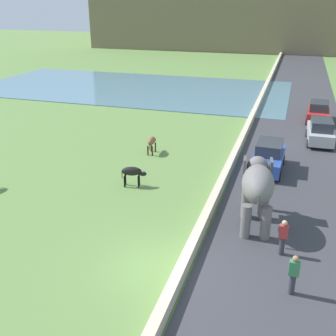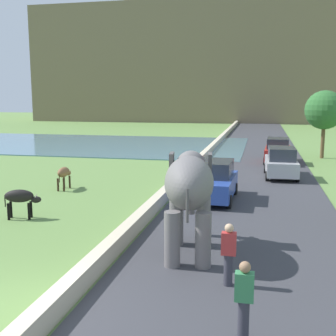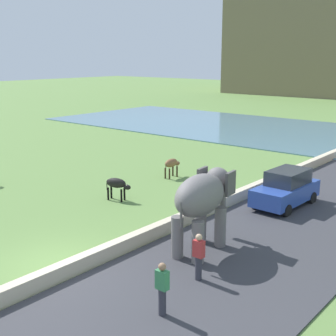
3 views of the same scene
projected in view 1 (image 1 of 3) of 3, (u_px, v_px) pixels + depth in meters
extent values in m
plane|color=#608442|center=(153.00, 267.00, 15.85)|extent=(220.00, 220.00, 0.00)
cube|color=#38383D|center=(297.00, 131.00, 32.05)|extent=(7.00, 120.00, 0.06)
cube|color=beige|center=(245.00, 131.00, 31.25)|extent=(0.40, 110.00, 0.54)
cube|color=slate|center=(131.00, 88.00, 47.65)|extent=(36.00, 18.00, 0.08)
ellipsoid|color=slate|center=(258.00, 184.00, 17.65)|extent=(1.74, 2.86, 1.50)
cylinder|color=slate|center=(246.00, 203.00, 19.07)|extent=(0.44, 0.44, 1.60)
cylinder|color=slate|center=(264.00, 205.00, 18.93)|extent=(0.44, 0.44, 1.60)
cylinder|color=slate|center=(246.00, 222.00, 17.47)|extent=(0.44, 0.44, 1.60)
cylinder|color=slate|center=(266.00, 224.00, 17.34)|extent=(0.44, 0.44, 1.60)
ellipsoid|color=slate|center=(257.00, 168.00, 18.86)|extent=(1.11, 1.02, 1.10)
cube|color=#504C4C|center=(244.00, 167.00, 18.82)|extent=(0.21, 0.71, 0.90)
cube|color=#504C4C|center=(271.00, 169.00, 18.63)|extent=(0.21, 0.71, 0.90)
cylinder|color=slate|center=(256.00, 181.00, 19.63)|extent=(0.28, 0.28, 1.50)
cone|color=silver|center=(252.00, 172.00, 19.44)|extent=(0.19, 0.57, 0.17)
cone|color=silver|center=(261.00, 173.00, 19.36)|extent=(0.19, 0.57, 0.17)
cylinder|color=#504C4C|center=(258.00, 205.00, 16.58)|extent=(0.08, 0.08, 0.90)
cylinder|color=#33333D|center=(282.00, 247.00, 16.39)|extent=(0.22, 0.22, 0.85)
cube|color=#B73333|center=(284.00, 231.00, 16.12)|extent=(0.36, 0.22, 0.56)
sphere|color=tan|center=(285.00, 223.00, 15.97)|extent=(0.22, 0.22, 0.22)
cylinder|color=#33333D|center=(292.00, 285.00, 14.20)|extent=(0.22, 0.22, 0.85)
cube|color=#388451|center=(294.00, 268.00, 13.92)|extent=(0.36, 0.22, 0.56)
sphere|color=#997051|center=(296.00, 259.00, 13.77)|extent=(0.22, 0.22, 0.22)
cube|color=#2D4CA8|center=(268.00, 160.00, 24.43)|extent=(1.83, 4.06, 0.80)
cube|color=#2D333D|center=(270.00, 147.00, 24.31)|extent=(1.52, 2.25, 0.70)
cylinder|color=black|center=(279.00, 176.00, 23.20)|extent=(0.20, 0.61, 0.60)
cylinder|color=black|center=(251.00, 172.00, 23.70)|extent=(0.20, 0.61, 0.60)
cylinder|color=black|center=(283.00, 160.00, 25.47)|extent=(0.20, 0.61, 0.60)
cylinder|color=black|center=(257.00, 157.00, 25.96)|extent=(0.20, 0.61, 0.60)
cube|color=#B7B7BC|center=(320.00, 134.00, 29.17)|extent=(1.81, 4.05, 0.80)
cube|color=#2D333D|center=(322.00, 125.00, 28.71)|extent=(1.50, 2.24, 0.70)
cylinder|color=black|center=(307.00, 133.00, 30.69)|extent=(0.20, 0.60, 0.60)
cylinder|color=black|center=(330.00, 135.00, 30.28)|extent=(0.20, 0.60, 0.60)
cylinder|color=black|center=(308.00, 144.00, 28.38)|extent=(0.20, 0.60, 0.60)
cylinder|color=black|center=(333.00, 146.00, 27.97)|extent=(0.20, 0.60, 0.60)
cube|color=red|center=(318.00, 114.00, 34.21)|extent=(1.89, 4.08, 0.80)
cube|color=#2D333D|center=(319.00, 106.00, 33.75)|extent=(1.55, 2.27, 0.70)
cylinder|color=black|center=(308.00, 114.00, 35.75)|extent=(0.21, 0.61, 0.60)
cylinder|color=black|center=(328.00, 116.00, 35.23)|extent=(0.21, 0.61, 0.60)
cylinder|color=black|center=(307.00, 122.00, 33.50)|extent=(0.21, 0.61, 0.60)
cylinder|color=black|center=(327.00, 124.00, 32.98)|extent=(0.21, 0.61, 0.60)
ellipsoid|color=brown|center=(152.00, 141.00, 27.14)|extent=(0.51, 1.12, 0.50)
cylinder|color=#302014|center=(151.00, 147.00, 27.74)|extent=(0.10, 0.10, 0.65)
cylinder|color=#302014|center=(155.00, 147.00, 27.67)|extent=(0.10, 0.10, 0.65)
cylinder|color=#302014|center=(148.00, 151.00, 27.05)|extent=(0.10, 0.10, 0.65)
cylinder|color=#302014|center=(152.00, 151.00, 26.98)|extent=(0.10, 0.10, 0.65)
ellipsoid|color=brown|center=(154.00, 140.00, 27.76)|extent=(0.26, 0.41, 0.26)
cone|color=beige|center=(153.00, 138.00, 27.72)|extent=(0.04, 0.04, 0.12)
cone|color=beige|center=(155.00, 138.00, 27.68)|extent=(0.04, 0.04, 0.12)
cylinder|color=#302014|center=(149.00, 146.00, 26.73)|extent=(0.04, 0.04, 0.45)
ellipsoid|color=black|center=(132.00, 171.00, 22.36)|extent=(1.18, 0.72, 0.50)
cylinder|color=black|center=(139.00, 180.00, 22.71)|extent=(0.10, 0.10, 0.65)
cylinder|color=black|center=(139.00, 182.00, 22.42)|extent=(0.10, 0.10, 0.65)
cylinder|color=black|center=(125.00, 179.00, 22.73)|extent=(0.10, 0.10, 0.65)
cylinder|color=black|center=(125.00, 182.00, 22.45)|extent=(0.10, 0.10, 0.65)
ellipsoid|color=black|center=(143.00, 174.00, 22.39)|extent=(0.45, 0.34, 0.26)
cone|color=beige|center=(143.00, 170.00, 22.41)|extent=(0.04, 0.04, 0.12)
cone|color=beige|center=(143.00, 172.00, 22.25)|extent=(0.04, 0.04, 0.12)
cylinder|color=black|center=(122.00, 174.00, 22.45)|extent=(0.04, 0.04, 0.45)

